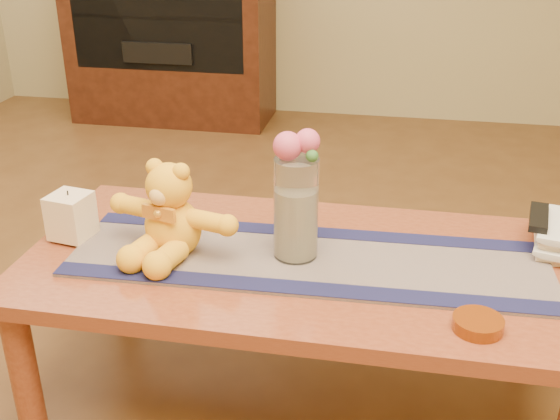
% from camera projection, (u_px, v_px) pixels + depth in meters
% --- Properties ---
extents(floor, '(5.50, 5.50, 0.00)m').
position_uv_depth(floor, '(297.00, 397.00, 1.90)').
color(floor, '#533217').
rests_on(floor, ground).
extents(coffee_table_top, '(1.40, 0.70, 0.04)m').
position_uv_depth(coffee_table_top, '(299.00, 265.00, 1.72)').
color(coffee_table_top, maroon).
rests_on(coffee_table_top, floor).
extents(table_leg_fl, '(0.07, 0.07, 0.41)m').
position_uv_depth(table_leg_fl, '(25.00, 376.00, 1.67)').
color(table_leg_fl, maroon).
rests_on(table_leg_fl, floor).
extents(table_leg_bl, '(0.07, 0.07, 0.41)m').
position_uv_depth(table_leg_bl, '(119.00, 263.00, 2.18)').
color(table_leg_bl, maroon).
rests_on(table_leg_bl, floor).
extents(table_leg_br, '(0.07, 0.07, 0.41)m').
position_uv_depth(table_leg_br, '(530.00, 304.00, 1.96)').
color(table_leg_br, maroon).
rests_on(table_leg_br, floor).
extents(persian_runner, '(1.21, 0.39, 0.01)m').
position_uv_depth(persian_runner, '(308.00, 259.00, 1.70)').
color(persian_runner, '#161C3F').
rests_on(persian_runner, coffee_table_top).
extents(runner_border_near, '(1.20, 0.10, 0.00)m').
position_uv_depth(runner_border_near, '(300.00, 288.00, 1.56)').
color(runner_border_near, '#15163F').
rests_on(runner_border_near, persian_runner).
extents(runner_border_far, '(1.20, 0.10, 0.00)m').
position_uv_depth(runner_border_far, '(314.00, 232.00, 1.82)').
color(runner_border_far, '#15163F').
rests_on(runner_border_far, persian_runner).
extents(teddy_bear, '(0.40, 0.35, 0.23)m').
position_uv_depth(teddy_bear, '(172.00, 209.00, 1.69)').
color(teddy_bear, yellow).
rests_on(teddy_bear, persian_runner).
extents(pillar_candle, '(0.11, 0.11, 0.12)m').
position_uv_depth(pillar_candle, '(71.00, 216.00, 1.78)').
color(pillar_candle, beige).
rests_on(pillar_candle, persian_runner).
extents(candle_wick, '(0.00, 0.00, 0.01)m').
position_uv_depth(candle_wick, '(68.00, 193.00, 1.75)').
color(candle_wick, black).
rests_on(candle_wick, pillar_candle).
extents(glass_vase, '(0.11, 0.11, 0.26)m').
position_uv_depth(glass_vase, '(296.00, 209.00, 1.65)').
color(glass_vase, silver).
rests_on(glass_vase, persian_runner).
extents(potpourri_fill, '(0.09, 0.09, 0.18)m').
position_uv_depth(potpourri_fill, '(296.00, 223.00, 1.67)').
color(potpourri_fill, beige).
rests_on(potpourri_fill, glass_vase).
extents(rose_left, '(0.07, 0.07, 0.07)m').
position_uv_depth(rose_left, '(288.00, 146.00, 1.58)').
color(rose_left, '#D0496E').
rests_on(rose_left, glass_vase).
extents(rose_right, '(0.06, 0.06, 0.06)m').
position_uv_depth(rose_right, '(308.00, 141.00, 1.58)').
color(rose_right, '#D0496E').
rests_on(rose_right, glass_vase).
extents(blue_flower_back, '(0.04, 0.04, 0.04)m').
position_uv_depth(blue_flower_back, '(303.00, 143.00, 1.62)').
color(blue_flower_back, '#4C5DA5').
rests_on(blue_flower_back, glass_vase).
extents(blue_flower_side, '(0.04, 0.04, 0.04)m').
position_uv_depth(blue_flower_side, '(286.00, 148.00, 1.61)').
color(blue_flower_side, '#4C5DA5').
rests_on(blue_flower_side, glass_vase).
extents(leaf_sprig, '(0.03, 0.03, 0.03)m').
position_uv_depth(leaf_sprig, '(312.00, 156.00, 1.57)').
color(leaf_sprig, '#33662D').
rests_on(leaf_sprig, glass_vase).
extents(bronze_ball, '(0.07, 0.07, 0.06)m').
position_uv_depth(bronze_ball, '(286.00, 238.00, 1.72)').
color(bronze_ball, '#4C4319').
rests_on(bronze_ball, persian_runner).
extents(book_bottom, '(0.19, 0.24, 0.02)m').
position_uv_depth(book_bottom, '(534.00, 241.00, 1.77)').
color(book_bottom, '#F9E0C0').
rests_on(book_bottom, coffee_table_top).
extents(book_lower, '(0.22, 0.26, 0.02)m').
position_uv_depth(book_lower, '(537.00, 236.00, 1.76)').
color(book_lower, '#F9E0C0').
rests_on(book_lower, book_bottom).
extents(book_upper, '(0.18, 0.23, 0.02)m').
position_uv_depth(book_upper, '(534.00, 227.00, 1.76)').
color(book_upper, '#F9E0C0').
rests_on(book_upper, book_lower).
extents(book_top, '(0.21, 0.25, 0.02)m').
position_uv_depth(book_top, '(539.00, 222.00, 1.74)').
color(book_top, '#F9E0C0').
rests_on(book_top, book_upper).
extents(tv_remote, '(0.07, 0.17, 0.02)m').
position_uv_depth(tv_remote, '(539.00, 217.00, 1.73)').
color(tv_remote, black).
rests_on(tv_remote, book_top).
extents(amber_dish, '(0.14, 0.14, 0.03)m').
position_uv_depth(amber_dish, '(478.00, 324.00, 1.42)').
color(amber_dish, '#BF5914').
rests_on(amber_dish, coffee_table_top).
extents(media_cabinet, '(1.20, 0.50, 1.10)m').
position_uv_depth(media_cabinet, '(171.00, 30.00, 4.08)').
color(media_cabinet, black).
rests_on(media_cabinet, floor).
extents(cabinet_cavity, '(1.02, 0.03, 0.61)m').
position_uv_depth(cabinet_cavity, '(156.00, 17.00, 3.83)').
color(cabinet_cavity, black).
rests_on(cabinet_cavity, media_cabinet).
extents(cabinet_shelf, '(1.02, 0.20, 0.02)m').
position_uv_depth(cabinet_shelf, '(161.00, 15.00, 3.90)').
color(cabinet_shelf, black).
rests_on(cabinet_shelf, media_cabinet).
extents(stereo_lower, '(0.42, 0.28, 0.12)m').
position_uv_depth(stereo_lower, '(165.00, 49.00, 4.00)').
color(stereo_lower, black).
rests_on(stereo_lower, media_cabinet).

